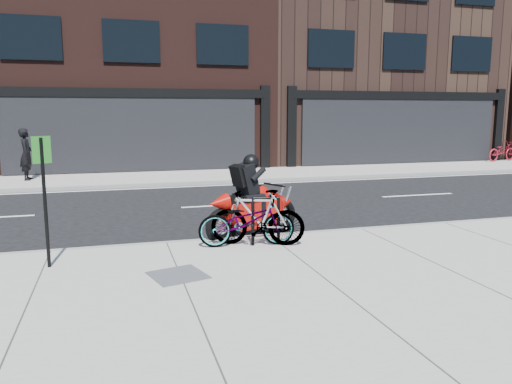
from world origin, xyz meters
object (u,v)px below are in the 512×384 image
object	(u,v)px
motorcycle	(257,204)
sign_post	(44,190)
bike_rack	(266,216)
pedestrian	(26,154)
bicycle_front	(247,221)
utility_grate	(178,275)
bicycle_far	(502,151)
bicycle_rear	(258,217)

from	to	relation	value
motorcycle	sign_post	xyz separation A→B (m)	(-3.78, -1.39, 0.65)
bike_rack	motorcycle	world-z (taller)	motorcycle
pedestrian	bicycle_front	bearing A→B (deg)	-154.16
bicycle_front	utility_grate	xyz separation A→B (m)	(-1.41, -1.32, -0.45)
bike_rack	bicycle_front	bearing A→B (deg)	180.00
utility_grate	pedestrian	bearing A→B (deg)	107.55
utility_grate	bicycle_far	bearing A→B (deg)	36.59
sign_post	utility_grate	bearing A→B (deg)	-46.32
sign_post	bicycle_rear	bearing A→B (deg)	-13.14
bicycle_rear	sign_post	world-z (taller)	sign_post
bicycle_far	utility_grate	bearing A→B (deg)	114.28
bicycle_front	motorcycle	world-z (taller)	motorcycle
bike_rack	bicycle_far	world-z (taller)	bicycle_far
bicycle_front	sign_post	bearing A→B (deg)	102.65
pedestrian	bicycle_far	size ratio (longest dim) A/B	0.98
pedestrian	bicycle_rear	bearing A→B (deg)	-153.28
utility_grate	sign_post	size ratio (longest dim) A/B	0.37
pedestrian	sign_post	xyz separation A→B (m)	(1.89, -10.95, 0.31)
sign_post	bike_rack	bearing A→B (deg)	-13.38
bicycle_rear	motorcycle	distance (m)	1.09
bike_rack	bicycle_rear	distance (m)	0.15
bicycle_far	sign_post	xyz separation A→B (m)	(-19.28, -11.95, 0.73)
bicycle_front	pedestrian	xyz separation A→B (m)	(-5.18, 10.60, 0.45)
motorcycle	sign_post	distance (m)	4.08
bike_rack	bicycle_front	xyz separation A→B (m)	(-0.36, 0.00, -0.06)
utility_grate	bike_rack	bearing A→B (deg)	36.84
bike_rack	pedestrian	distance (m)	11.97
bicycle_front	sign_post	size ratio (longest dim) A/B	0.85
bike_rack	sign_post	xyz separation A→B (m)	(-3.64, -0.35, 0.70)
motorcycle	sign_post	size ratio (longest dim) A/B	1.06
bicycle_far	sign_post	distance (m)	22.69
bike_rack	bicycle_rear	bearing A→B (deg)	180.00
bike_rack	pedestrian	bearing A→B (deg)	117.58
sign_post	bicycle_far	bearing A→B (deg)	12.97
pedestrian	bicycle_far	xyz separation A→B (m)	(21.18, 1.00, -0.42)
pedestrian	utility_grate	size ratio (longest dim) A/B	2.42
bicycle_front	sign_post	distance (m)	3.39
bike_rack	motorcycle	bearing A→B (deg)	82.66
sign_post	pedestrian	bearing A→B (deg)	81.01
bike_rack	bicycle_far	xyz separation A→B (m)	(15.64, 11.60, -0.03)
pedestrian	utility_grate	distance (m)	12.54
bicycle_far	sign_post	bearing A→B (deg)	109.47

